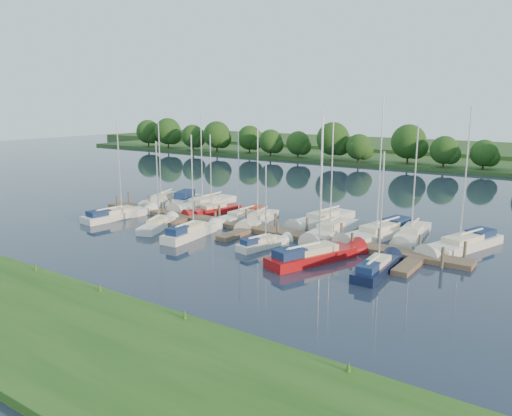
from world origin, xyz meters
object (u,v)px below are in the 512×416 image
Objects in this scene: sailboat_s_2 at (191,234)px; sailboat_n_0 at (162,201)px; motorboat at (184,200)px; sailboat_n_5 at (259,220)px; dock at (249,229)px.

sailboat_n_0 is at bearing 138.59° from sailboat_s_2.
sailboat_s_2 is at bearing 116.67° from motorboat.
sailboat_s_2 is (-2.00, -8.04, 0.07)m from sailboat_n_5.
dock is at bearing 96.61° from sailboat_n_5.
sailboat_n_5 is (-1.16, 3.32, 0.07)m from dock.
sailboat_s_2 is (-3.15, -4.72, 0.15)m from dock.
sailboat_n_0 reaches higher than dock.
motorboat is at bearing 129.66° from sailboat_s_2.
motorboat is (2.48, 1.21, 0.10)m from sailboat_n_0.
motorboat is 0.64× the size of sailboat_n_5.
dock is 3.52m from sailboat_n_5.
sailboat_n_0 reaches higher than motorboat.
sailboat_s_2 is at bearing -123.77° from dock.
dock is 6.20× the size of motorboat.
sailboat_n_5 is (15.57, -1.93, -0.00)m from sailboat_n_0.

